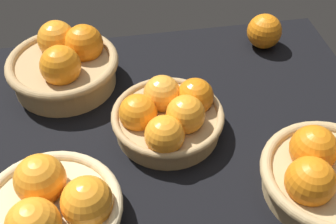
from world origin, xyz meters
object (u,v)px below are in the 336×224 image
object	(u,v)px
basket_near_left	(52,209)
loose_orange_front_gap	(264,31)
basket_center	(168,116)
basket_far_left	(65,64)
basket_near_right	(330,175)

from	to	relation	value
basket_near_left	loose_orange_front_gap	xyz separation A→B (cm)	(49.14, 41.61, 0.03)
basket_center	basket_far_left	xyz separation A→B (cm)	(-19.30, 18.71, 0.83)
basket_center	loose_orange_front_gap	world-z (taller)	basket_center
loose_orange_front_gap	basket_center	bearing A→B (deg)	-138.42
basket_center	basket_near_right	world-z (taller)	basket_near_right
basket_far_left	basket_near_right	distance (cm)	57.39
basket_center	basket_near_right	xyz separation A→B (cm)	(24.40, -18.48, 0.03)
basket_far_left	loose_orange_front_gap	xyz separation A→B (cm)	(46.79, 5.67, -0.94)
basket_near_left	basket_near_right	distance (cm)	46.08
basket_near_right	basket_center	bearing A→B (deg)	142.87
basket_center	basket_near_right	bearing A→B (deg)	-37.13
basket_near_left	basket_far_left	size ratio (longest dim) A/B	0.97
basket_near_left	basket_far_left	distance (cm)	36.03
basket_near_left	basket_center	bearing A→B (deg)	38.49
basket_center	basket_far_left	distance (cm)	26.90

